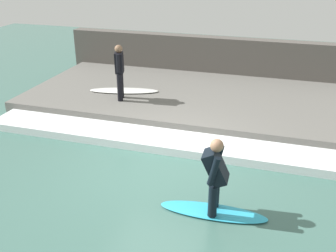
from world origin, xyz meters
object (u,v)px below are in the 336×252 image
object	(u,v)px
surfboard_waiting_near	(124,91)
surfer_riding	(215,173)
surfboard_riding	(213,212)
surfer_waiting_near	(120,69)

from	to	relation	value
surfboard_waiting_near	surfer_riding	bearing A→B (deg)	-141.89
surfboard_riding	surfer_waiting_near	distance (m)	5.30
surfer_riding	surfboard_waiting_near	distance (m)	5.76
surfer_waiting_near	surfboard_waiting_near	size ratio (longest dim) A/B	0.73
surfboard_riding	surfboard_waiting_near	xyz separation A→B (m)	(4.52, 3.54, 0.35)
surfer_riding	surfer_waiting_near	size ratio (longest dim) A/B	0.90
surfboard_riding	surfer_riding	xyz separation A→B (m)	(0.00, 0.00, 0.78)
surfboard_riding	surfer_waiting_near	bearing A→B (deg)	40.81
surfboard_waiting_near	surfboard_riding	bearing A→B (deg)	-141.89
surfer_riding	surfer_waiting_near	bearing A→B (deg)	40.81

